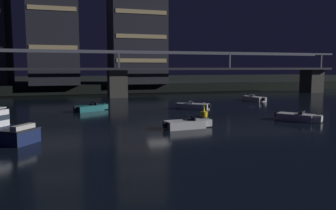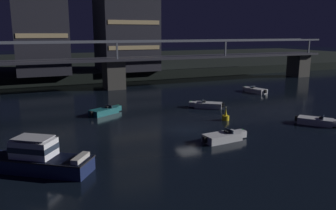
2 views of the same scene
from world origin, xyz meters
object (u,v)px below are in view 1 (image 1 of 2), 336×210
speedboat_near_center (91,108)px  speedboat_near_right (297,117)px  speedboat_mid_right (187,124)px  tower_central (136,27)px  speedboat_mid_left (194,106)px  speedboat_mid_center (254,99)px  river_bridge (117,75)px  channel_buoy (204,113)px

speedboat_near_center → speedboat_near_right: (22.14, -15.72, 0.00)m
speedboat_mid_right → tower_central: bearing=84.2°
speedboat_near_center → speedboat_mid_right: size_ratio=0.94×
speedboat_near_center → speedboat_mid_left: size_ratio=1.04×
speedboat_mid_center → speedboat_mid_right: same height
tower_central → speedboat_near_center: 39.70m
river_bridge → speedboat_near_center: 22.10m
speedboat_near_right → speedboat_near_center: bearing=144.6°
channel_buoy → speedboat_mid_right: bearing=-124.5°
channel_buoy → speedboat_near_center: bearing=144.4°
river_bridge → speedboat_mid_right: size_ratio=19.46×
speedboat_near_center → tower_central: bearing=68.3°
tower_central → speedboat_mid_left: tower_central is taller
river_bridge → speedboat_mid_left: (7.94, -22.79, -4.17)m
speedboat_mid_left → speedboat_mid_right: bearing=-113.9°
tower_central → speedboat_mid_right: bearing=-95.8°
speedboat_mid_left → tower_central: bearing=91.9°
speedboat_near_center → speedboat_near_right: 27.16m
speedboat_near_right → speedboat_mid_right: 13.78m
channel_buoy → tower_central: bearing=89.6°
channel_buoy → speedboat_mid_center: bearing=42.6°
tower_central → speedboat_mid_right: (-5.13, -50.40, -15.55)m
speedboat_mid_center → tower_central: bearing=119.4°
speedboat_near_right → speedboat_mid_center: size_ratio=0.90×
tower_central → speedboat_near_right: size_ratio=5.96×
speedboat_mid_right → speedboat_mid_center: bearing=46.1°
river_bridge → speedboat_mid_center: 27.61m
speedboat_mid_left → speedboat_near_right: bearing=-61.3°
speedboat_near_right → speedboat_mid_left: same height
tower_central → speedboat_near_center: (-13.52, -33.94, -15.55)m
speedboat_mid_center → channel_buoy: bearing=-137.4°
speedboat_near_right → speedboat_mid_right: size_ratio=0.89×
tower_central → speedboat_near_center: size_ratio=5.68×
river_bridge → speedboat_mid_right: river_bridge is taller
river_bridge → channel_buoy: (6.43, -30.07, -4.10)m
speedboat_near_center → speedboat_mid_left: bearing=-8.4°
tower_central → speedboat_mid_center: (16.01, -28.40, -15.55)m
speedboat_near_center → speedboat_mid_left: 14.87m
tower_central → speedboat_mid_left: 39.33m
tower_central → speedboat_near_right: bearing=-80.1°
speedboat_mid_right → speedboat_mid_left: bearing=66.1°
channel_buoy → speedboat_near_right: bearing=-35.0°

